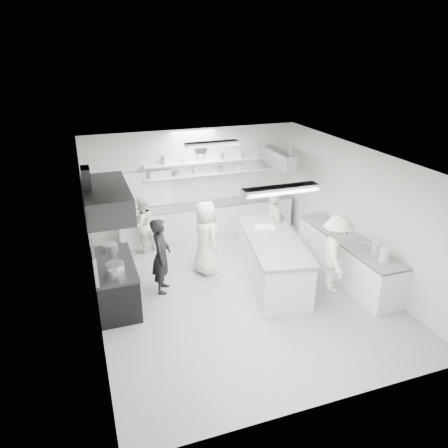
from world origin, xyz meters
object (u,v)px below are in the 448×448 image
object	(u,v)px
stove	(116,284)
right_counter	(347,258)
prep_island	(273,260)
cook_stove	(161,256)
cook_back	(142,225)
back_counter	(208,219)

from	to	relation	value
stove	right_counter	xyz separation A→B (m)	(5.25, -0.60, 0.02)
prep_island	stove	bearing A→B (deg)	-172.85
stove	right_counter	distance (m)	5.28
cook_stove	cook_back	world-z (taller)	cook_stove
cook_stove	prep_island	bearing A→B (deg)	-80.08
right_counter	cook_back	xyz separation A→B (m)	(-4.29, 2.90, 0.29)
stove	cook_stove	bearing A→B (deg)	10.47
right_counter	cook_stove	bearing A→B (deg)	169.41
stove	prep_island	size ratio (longest dim) A/B	0.64
right_counter	cook_back	world-z (taller)	cook_back
prep_island	cook_stove	xyz separation A→B (m)	(-2.48, 0.42, 0.34)
stove	right_counter	size ratio (longest dim) A/B	0.55
cook_stove	stove	bearing A→B (deg)	119.92
back_counter	right_counter	distance (m)	4.13
prep_island	cook_stove	size ratio (longest dim) A/B	1.64
cook_stove	cook_back	bearing A→B (deg)	21.30
stove	cook_stove	world-z (taller)	cook_stove
right_counter	prep_island	bearing A→B (deg)	167.93
stove	prep_island	xyz separation A→B (m)	(3.50, -0.23, 0.07)
back_counter	prep_island	distance (m)	3.09
stove	cook_back	size ratio (longest dim) A/B	1.19
right_counter	cook_back	size ratio (longest dim) A/B	2.18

